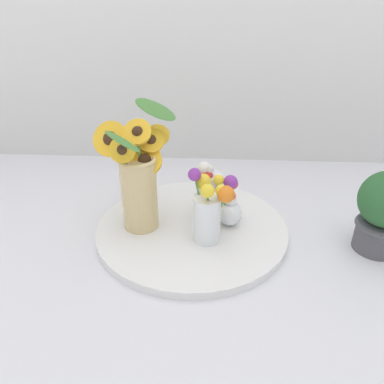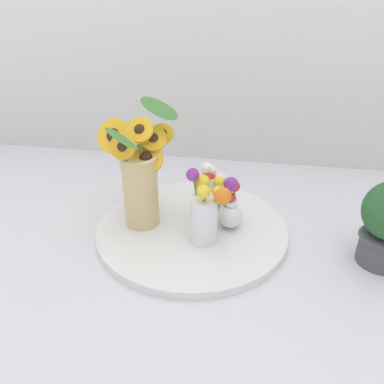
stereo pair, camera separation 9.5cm
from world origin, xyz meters
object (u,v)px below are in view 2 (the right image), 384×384
(vase_small_back, at_px, (212,191))
(vase_bulb_right, at_px, (230,207))
(vase_small_center, at_px, (205,211))
(serving_tray, at_px, (192,229))
(mason_jar_sunflowers, at_px, (140,177))

(vase_small_back, bearing_deg, vase_bulb_right, -43.21)
(vase_bulb_right, bearing_deg, vase_small_center, -127.69)
(serving_tray, height_order, vase_small_back, vase_small_back)
(serving_tray, distance_m, vase_small_center, 0.12)
(vase_small_center, bearing_deg, mason_jar_sunflowers, 162.40)
(vase_bulb_right, distance_m, vase_small_back, 0.08)
(vase_bulb_right, height_order, vase_small_back, vase_small_back)
(serving_tray, height_order, vase_small_center, vase_small_center)
(mason_jar_sunflowers, height_order, vase_small_center, mason_jar_sunflowers)
(serving_tray, relative_size, vase_small_center, 2.72)
(vase_small_center, xyz_separation_m, vase_bulb_right, (0.06, 0.07, -0.03))
(vase_small_center, distance_m, vase_small_back, 0.12)
(serving_tray, distance_m, mason_jar_sunflowers, 0.20)
(mason_jar_sunflowers, height_order, vase_small_back, mason_jar_sunflowers)
(vase_small_center, bearing_deg, vase_small_back, 90.00)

